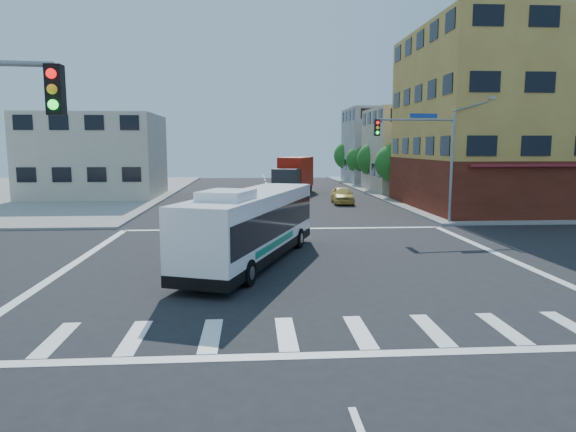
{
  "coord_description": "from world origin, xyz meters",
  "views": [
    {
      "loc": [
        -1.86,
        -21.14,
        4.98
      ],
      "look_at": [
        -0.19,
        2.92,
        1.69
      ],
      "focal_mm": 32.0,
      "sensor_mm": 36.0,
      "label": 1
    }
  ],
  "objects": [
    {
      "name": "street_tree_c",
      "position": [
        11.9,
        43.92,
        3.46
      ],
      "size": [
        3.4,
        3.4,
        5.29
      ],
      "color": "#331D12",
      "rests_on": "ground"
    },
    {
      "name": "building_east_far",
      "position": [
        16.98,
        47.98,
        5.01
      ],
      "size": [
        12.06,
        10.06,
        10.0
      ],
      "color": "#A1A19C",
      "rests_on": "ground"
    },
    {
      "name": "building_east_near",
      "position": [
        16.98,
        33.98,
        4.51
      ],
      "size": [
        12.06,
        10.06,
        9.0
      ],
      "color": "tan",
      "rests_on": "ground"
    },
    {
      "name": "building_west",
      "position": [
        -17.02,
        29.98,
        4.01
      ],
      "size": [
        12.06,
        10.06,
        8.0
      ],
      "color": "beige",
      "rests_on": "ground"
    },
    {
      "name": "street_tree_b",
      "position": [
        11.9,
        35.92,
        3.75
      ],
      "size": [
        3.8,
        3.8,
        5.79
      ],
      "color": "#331D12",
      "rests_on": "ground"
    },
    {
      "name": "signal_mast_ne",
      "position": [
        9.08,
        10.62,
        4.98
      ],
      "size": [
        7.91,
        1.13,
        8.07
      ],
      "color": "gray",
      "rests_on": "ground"
    },
    {
      "name": "box_truck",
      "position": [
        2.47,
        32.63,
        1.85
      ],
      "size": [
        5.02,
        8.8,
        3.81
      ],
      "rotation": [
        0.0,
        0.0,
        -0.33
      ],
      "color": "#242529",
      "rests_on": "ground"
    },
    {
      "name": "transit_bus",
      "position": [
        -1.89,
        0.55,
        1.64
      ],
      "size": [
        6.07,
        11.48,
        3.35
      ],
      "rotation": [
        0.0,
        0.0,
        -0.34
      ],
      "color": "black",
      "rests_on": "ground"
    },
    {
      "name": "parked_car",
      "position": [
        5.95,
        22.98,
        0.74
      ],
      "size": [
        2.0,
        4.46,
        1.49
      ],
      "primitive_type": "imported",
      "rotation": [
        0.0,
        0.0,
        -0.06
      ],
      "color": "#E3C55A",
      "rests_on": "ground"
    },
    {
      "name": "corner_building_ne",
      "position": [
        19.99,
        18.48,
        5.89
      ],
      "size": [
        18.1,
        15.44,
        14.0
      ],
      "color": "gold",
      "rests_on": "ground"
    },
    {
      "name": "street_tree_d",
      "position": [
        11.9,
        51.92,
        3.88
      ],
      "size": [
        4.0,
        4.0,
        6.03
      ],
      "color": "#331D12",
      "rests_on": "ground"
    },
    {
      "name": "street_tree_a",
      "position": [
        11.9,
        27.92,
        3.59
      ],
      "size": [
        3.6,
        3.6,
        5.53
      ],
      "color": "#331D12",
      "rests_on": "ground"
    },
    {
      "name": "sidewalk_ne",
      "position": [
        35.0,
        35.0,
        0.07
      ],
      "size": [
        50.0,
        50.0,
        0.15
      ],
      "primitive_type": "cube",
      "color": "gray",
      "rests_on": "ground"
    },
    {
      "name": "ground",
      "position": [
        0.0,
        0.0,
        0.0
      ],
      "size": [
        120.0,
        120.0,
        0.0
      ],
      "primitive_type": "plane",
      "color": "black",
      "rests_on": "ground"
    }
  ]
}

